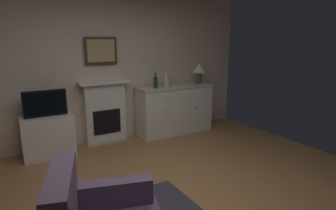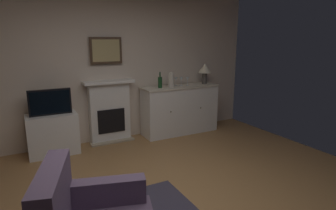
{
  "view_description": "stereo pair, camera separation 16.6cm",
  "coord_description": "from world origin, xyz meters",
  "px_view_note": "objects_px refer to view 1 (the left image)",
  "views": [
    {
      "loc": [
        -1.43,
        -2.28,
        1.79
      ],
      "look_at": [
        0.3,
        0.64,
        1.0
      ],
      "focal_mm": 30.3,
      "sensor_mm": 36.0,
      "label": 1
    },
    {
      "loc": [
        -1.29,
        -2.36,
        1.79
      ],
      "look_at": [
        0.3,
        0.64,
        1.0
      ],
      "focal_mm": 30.3,
      "sensor_mm": 36.0,
      "label": 2
    }
  ],
  "objects_px": {
    "fireplace_unit": "(105,112)",
    "vase_decorative": "(166,80)",
    "wine_glass_center": "(176,79)",
    "table_lamp": "(199,70)",
    "wine_bottle": "(155,82)",
    "wine_glass_left": "(171,80)",
    "sideboard_cabinet": "(175,109)",
    "tv_cabinet": "(48,136)",
    "tv_set": "(45,103)",
    "framed_picture": "(101,51)",
    "wine_glass_right": "(182,79)"
  },
  "relations": [
    {
      "from": "fireplace_unit",
      "to": "vase_decorative",
      "type": "relative_size",
      "value": 3.91
    },
    {
      "from": "fireplace_unit",
      "to": "wine_glass_center",
      "type": "distance_m",
      "value": 1.47
    },
    {
      "from": "table_lamp",
      "to": "wine_glass_center",
      "type": "height_order",
      "value": "table_lamp"
    },
    {
      "from": "wine_bottle",
      "to": "wine_glass_left",
      "type": "bearing_deg",
      "value": 10.44
    },
    {
      "from": "sideboard_cabinet",
      "to": "wine_glass_left",
      "type": "height_order",
      "value": "wine_glass_left"
    },
    {
      "from": "tv_cabinet",
      "to": "tv_set",
      "type": "height_order",
      "value": "tv_set"
    },
    {
      "from": "framed_picture",
      "to": "vase_decorative",
      "type": "bearing_deg",
      "value": -13.74
    },
    {
      "from": "framed_picture",
      "to": "table_lamp",
      "type": "relative_size",
      "value": 1.38
    },
    {
      "from": "wine_bottle",
      "to": "tv_set",
      "type": "distance_m",
      "value": 1.88
    },
    {
      "from": "fireplace_unit",
      "to": "table_lamp",
      "type": "xyz_separation_m",
      "value": [
        1.89,
        -0.18,
        0.66
      ]
    },
    {
      "from": "wine_bottle",
      "to": "sideboard_cabinet",
      "type": "bearing_deg",
      "value": 4.35
    },
    {
      "from": "wine_glass_center",
      "to": "framed_picture",
      "type": "bearing_deg",
      "value": 171.73
    },
    {
      "from": "framed_picture",
      "to": "vase_decorative",
      "type": "xyz_separation_m",
      "value": [
        1.11,
        -0.27,
        -0.54
      ]
    },
    {
      "from": "wine_glass_center",
      "to": "tv_cabinet",
      "type": "bearing_deg",
      "value": -179.8
    },
    {
      "from": "fireplace_unit",
      "to": "framed_picture",
      "type": "distance_m",
      "value": 1.05
    },
    {
      "from": "tv_set",
      "to": "table_lamp",
      "type": "bearing_deg",
      "value": 0.16
    },
    {
      "from": "framed_picture",
      "to": "vase_decorative",
      "type": "relative_size",
      "value": 1.96
    },
    {
      "from": "wine_glass_left",
      "to": "wine_glass_center",
      "type": "distance_m",
      "value": 0.11
    },
    {
      "from": "wine_glass_center",
      "to": "sideboard_cabinet",
      "type": "bearing_deg",
      "value": -147.66
    },
    {
      "from": "tv_set",
      "to": "vase_decorative",
      "type": "bearing_deg",
      "value": -1.15
    },
    {
      "from": "wine_bottle",
      "to": "wine_glass_right",
      "type": "bearing_deg",
      "value": 0.62
    },
    {
      "from": "framed_picture",
      "to": "wine_glass_left",
      "type": "bearing_deg",
      "value": -8.49
    },
    {
      "from": "framed_picture",
      "to": "tv_set",
      "type": "distance_m",
      "value": 1.25
    },
    {
      "from": "fireplace_unit",
      "to": "tv_set",
      "type": "height_order",
      "value": "fireplace_unit"
    },
    {
      "from": "vase_decorative",
      "to": "tv_set",
      "type": "bearing_deg",
      "value": 178.85
    },
    {
      "from": "fireplace_unit",
      "to": "table_lamp",
      "type": "distance_m",
      "value": 2.01
    },
    {
      "from": "tv_cabinet",
      "to": "fireplace_unit",
      "type": "bearing_deg",
      "value": 9.45
    },
    {
      "from": "fireplace_unit",
      "to": "vase_decorative",
      "type": "height_order",
      "value": "vase_decorative"
    },
    {
      "from": "wine_bottle",
      "to": "wine_glass_center",
      "type": "xyz_separation_m",
      "value": [
        0.48,
        0.06,
        0.01
      ]
    },
    {
      "from": "framed_picture",
      "to": "wine_glass_right",
      "type": "distance_m",
      "value": 1.6
    },
    {
      "from": "vase_decorative",
      "to": "tv_cabinet",
      "type": "distance_m",
      "value": 2.22
    },
    {
      "from": "table_lamp",
      "to": "wine_glass_center",
      "type": "relative_size",
      "value": 2.42
    },
    {
      "from": "fireplace_unit",
      "to": "wine_glass_right",
      "type": "bearing_deg",
      "value": -7.86
    },
    {
      "from": "fireplace_unit",
      "to": "wine_glass_right",
      "type": "xyz_separation_m",
      "value": [
        1.48,
        -0.2,
        0.5
      ]
    },
    {
      "from": "sideboard_cabinet",
      "to": "wine_glass_center",
      "type": "xyz_separation_m",
      "value": [
        0.04,
        0.02,
        0.58
      ]
    },
    {
      "from": "wine_glass_center",
      "to": "vase_decorative",
      "type": "xyz_separation_m",
      "value": [
        -0.26,
        -0.07,
        0.02
      ]
    },
    {
      "from": "table_lamp",
      "to": "wine_bottle",
      "type": "height_order",
      "value": "table_lamp"
    },
    {
      "from": "framed_picture",
      "to": "wine_glass_center",
      "type": "bearing_deg",
      "value": -8.27
    },
    {
      "from": "wine_glass_center",
      "to": "vase_decorative",
      "type": "bearing_deg",
      "value": -164.13
    },
    {
      "from": "table_lamp",
      "to": "tv_cabinet",
      "type": "xyz_separation_m",
      "value": [
        -2.87,
        0.02,
        -0.88
      ]
    },
    {
      "from": "fireplace_unit",
      "to": "wine_glass_left",
      "type": "height_order",
      "value": "fireplace_unit"
    },
    {
      "from": "sideboard_cabinet",
      "to": "wine_glass_right",
      "type": "xyz_separation_m",
      "value": [
        0.15,
        -0.03,
        0.58
      ]
    },
    {
      "from": "wine_glass_center",
      "to": "tv_set",
      "type": "xyz_separation_m",
      "value": [
        -2.35,
        -0.03,
        -0.2
      ]
    },
    {
      "from": "fireplace_unit",
      "to": "wine_glass_right",
      "type": "height_order",
      "value": "fireplace_unit"
    },
    {
      "from": "wine_bottle",
      "to": "fireplace_unit",
      "type": "bearing_deg",
      "value": 166.74
    },
    {
      "from": "sideboard_cabinet",
      "to": "table_lamp",
      "type": "relative_size",
      "value": 3.75
    },
    {
      "from": "framed_picture",
      "to": "table_lamp",
      "type": "bearing_deg",
      "value": -6.7
    },
    {
      "from": "framed_picture",
      "to": "wine_glass_center",
      "type": "xyz_separation_m",
      "value": [
        1.37,
        -0.2,
        -0.56
      ]
    },
    {
      "from": "wine_glass_center",
      "to": "tv_cabinet",
      "type": "relative_size",
      "value": 0.22
    },
    {
      "from": "wine_glass_right",
      "to": "tv_cabinet",
      "type": "xyz_separation_m",
      "value": [
        -2.46,
        0.04,
        -0.72
      ]
    }
  ]
}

